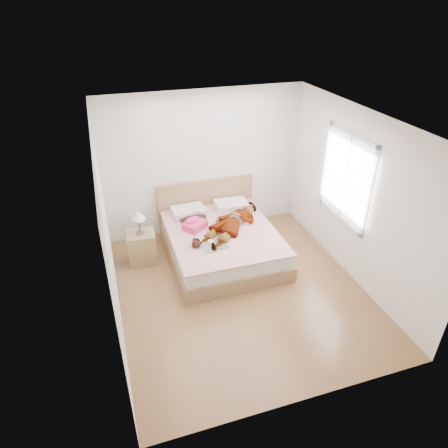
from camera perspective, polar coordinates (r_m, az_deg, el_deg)
The scene contains 11 objects.
ground at distance 6.20m, azimuth 2.43°, elevation -9.42°, with size 4.00×4.00×0.00m, color #54351A.
woman at distance 6.70m, azimuth 1.07°, elevation 0.48°, with size 0.61×1.62×0.22m, color silver.
hair at distance 6.98m, azimuth -4.56°, elevation 1.04°, with size 0.48×0.59×0.09m, color black.
phone at distance 6.87m, azimuth -3.95°, elevation 2.08°, with size 0.05×0.11×0.01m, color silver.
room_shell at distance 6.38m, azimuth 17.05°, elevation 6.29°, with size 4.00×4.00×4.00m.
bed at distance 6.82m, azimuth -0.47°, elevation -2.32°, with size 1.80×2.08×1.00m.
towel at distance 6.69m, azimuth -4.28°, elevation 0.00°, with size 0.46×0.45×0.19m.
magazine at distance 6.23m, azimuth -1.55°, elevation -3.19°, with size 0.51×0.38×0.03m.
coffee_mug at distance 6.21m, azimuth -1.83°, elevation -2.81°, with size 0.13×0.10×0.10m.
plush_toy at distance 6.22m, azimuth -4.06°, elevation -2.75°, with size 0.15×0.21×0.11m.
nightstand at distance 6.75m, azimuth -11.65°, elevation -2.94°, with size 0.49×0.44×0.97m.
Camera 1 is at (-1.70, -4.45, 3.97)m, focal length 32.00 mm.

